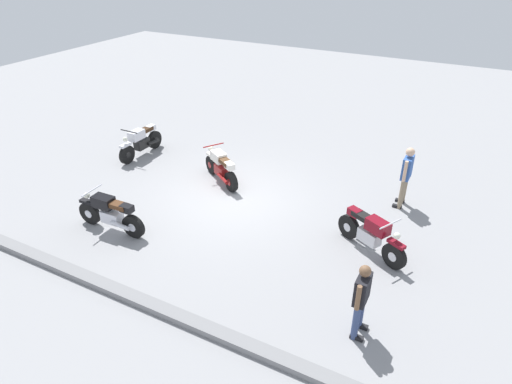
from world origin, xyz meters
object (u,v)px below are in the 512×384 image
at_px(motorcycle_cream_vintage, 221,168).
at_px(motorcycle_maroon_cruiser, 371,233).
at_px(motorcycle_silver_cruiser, 141,141).
at_px(motorcycle_black_cruiser, 110,213).
at_px(person_in_black_shirt, 361,296).
at_px(person_in_blue_shirt, 406,173).

relative_size(motorcycle_cream_vintage, motorcycle_maroon_cruiser, 0.91).
height_order(motorcycle_silver_cruiser, motorcycle_black_cruiser, same).
distance_m(motorcycle_black_cruiser, person_in_black_shirt, 6.67).
bearing_deg(motorcycle_cream_vintage, motorcycle_silver_cruiser, 25.96).
bearing_deg(motorcycle_black_cruiser, motorcycle_silver_cruiser, -61.00).
xyz_separation_m(motorcycle_silver_cruiser, person_in_black_shirt, (-9.02, 4.41, 0.40)).
height_order(motorcycle_cream_vintage, person_in_black_shirt, person_in_black_shirt).
bearing_deg(motorcycle_cream_vintage, motorcycle_black_cruiser, 104.97).
relative_size(motorcycle_cream_vintage, person_in_blue_shirt, 0.97).
distance_m(motorcycle_black_cruiser, motorcycle_maroon_cruiser, 6.55).
xyz_separation_m(motorcycle_cream_vintage, motorcycle_maroon_cruiser, (-5.06, 1.38, 0.03)).
height_order(motorcycle_cream_vintage, motorcycle_black_cruiser, motorcycle_black_cruiser).
bearing_deg(motorcycle_maroon_cruiser, motorcycle_silver_cruiser, -163.69).
bearing_deg(motorcycle_black_cruiser, person_in_black_shirt, 174.43).
bearing_deg(motorcycle_silver_cruiser, motorcycle_black_cruiser, 30.90).
height_order(motorcycle_maroon_cruiser, person_in_black_shirt, person_in_black_shirt).
relative_size(motorcycle_black_cruiser, person_in_black_shirt, 1.29).
bearing_deg(person_in_blue_shirt, motorcycle_cream_vintage, 13.14).
distance_m(motorcycle_cream_vintage, motorcycle_maroon_cruiser, 5.24).
xyz_separation_m(motorcycle_silver_cruiser, person_in_blue_shirt, (-8.77, -0.79, 0.51)).
distance_m(motorcycle_cream_vintage, person_in_blue_shirt, 5.44).
relative_size(motorcycle_silver_cruiser, motorcycle_maroon_cruiser, 1.10).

